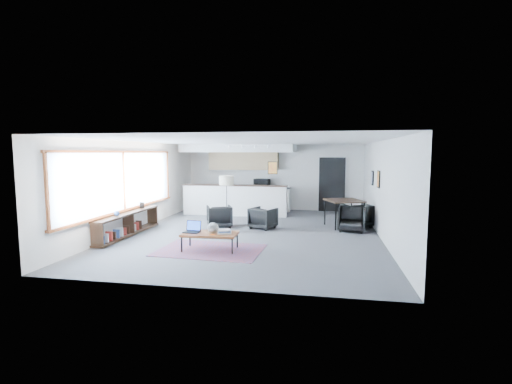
% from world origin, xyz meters
% --- Properties ---
extents(room, '(7.02, 9.02, 2.62)m').
position_xyz_m(room, '(0.00, 0.00, 1.30)').
color(room, '#4B4B4D').
rests_on(room, ground).
extents(window, '(0.10, 5.95, 1.66)m').
position_xyz_m(window, '(-3.46, -0.90, 1.46)').
color(window, '#8CBFFF').
rests_on(window, room).
extents(console, '(0.35, 3.00, 0.80)m').
position_xyz_m(console, '(-3.30, -1.05, 0.33)').
color(console, black).
rests_on(console, floor).
extents(kitchenette, '(4.20, 1.96, 2.60)m').
position_xyz_m(kitchenette, '(-1.20, 3.71, 1.38)').
color(kitchenette, white).
rests_on(kitchenette, floor).
extents(doorway, '(1.10, 0.12, 2.15)m').
position_xyz_m(doorway, '(2.30, 4.42, 1.07)').
color(doorway, black).
rests_on(doorway, room).
extents(track_light, '(1.60, 0.07, 0.15)m').
position_xyz_m(track_light, '(-0.59, 2.20, 2.53)').
color(track_light, silver).
rests_on(track_light, room).
extents(wall_art_lower, '(0.03, 0.38, 0.48)m').
position_xyz_m(wall_art_lower, '(3.47, 0.40, 1.55)').
color(wall_art_lower, black).
rests_on(wall_art_lower, room).
extents(wall_art_upper, '(0.03, 0.34, 0.44)m').
position_xyz_m(wall_art_upper, '(3.47, 1.70, 1.50)').
color(wall_art_upper, black).
rests_on(wall_art_upper, room).
extents(kilim_rug, '(2.49, 1.77, 0.01)m').
position_xyz_m(kilim_rug, '(-0.61, -2.11, 0.01)').
color(kilim_rug, '#593145').
rests_on(kilim_rug, floor).
extents(coffee_table, '(1.30, 0.73, 0.42)m').
position_xyz_m(coffee_table, '(-0.61, -2.11, 0.39)').
color(coffee_table, brown).
rests_on(coffee_table, floor).
extents(laptop, '(0.38, 0.32, 0.26)m').
position_xyz_m(laptop, '(-1.04, -2.09, 0.49)').
color(laptop, black).
rests_on(laptop, coffee_table).
extents(ceramic_pot, '(0.26, 0.26, 0.26)m').
position_xyz_m(ceramic_pot, '(-0.53, -2.16, 0.54)').
color(ceramic_pot, gray).
rests_on(ceramic_pot, coffee_table).
extents(book_stack, '(0.36, 0.32, 0.10)m').
position_xyz_m(book_stack, '(-0.26, -2.10, 0.46)').
color(book_stack, silver).
rests_on(book_stack, coffee_table).
extents(coaster, '(0.10, 0.10, 0.01)m').
position_xyz_m(coaster, '(-0.50, -2.31, 0.42)').
color(coaster, '#E5590C').
rests_on(coaster, coffee_table).
extents(armchair_left, '(0.92, 0.90, 0.74)m').
position_xyz_m(armchair_left, '(-1.15, 0.57, 0.37)').
color(armchair_left, black).
rests_on(armchair_left, floor).
extents(armchair_right, '(0.88, 0.85, 0.70)m').
position_xyz_m(armchair_right, '(0.20, 0.62, 0.35)').
color(armchair_right, black).
rests_on(armchair_right, floor).
extents(floor_lamp, '(0.54, 0.54, 1.57)m').
position_xyz_m(floor_lamp, '(-1.01, 0.90, 1.36)').
color(floor_lamp, black).
rests_on(floor_lamp, floor).
extents(dining_table, '(1.29, 1.29, 0.84)m').
position_xyz_m(dining_table, '(2.61, 1.30, 0.77)').
color(dining_table, black).
rests_on(dining_table, floor).
extents(dining_chair_near, '(0.70, 0.67, 0.66)m').
position_xyz_m(dining_chair_near, '(2.80, 0.70, 0.33)').
color(dining_chair_near, black).
rests_on(dining_chair_near, floor).
extents(dining_chair_far, '(0.84, 0.82, 0.68)m').
position_xyz_m(dining_chair_far, '(3.00, 1.40, 0.34)').
color(dining_chair_far, black).
rests_on(dining_chair_far, floor).
extents(microwave, '(0.63, 0.40, 0.40)m').
position_xyz_m(microwave, '(-0.42, 4.15, 1.13)').
color(microwave, black).
rests_on(microwave, kitchenette).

